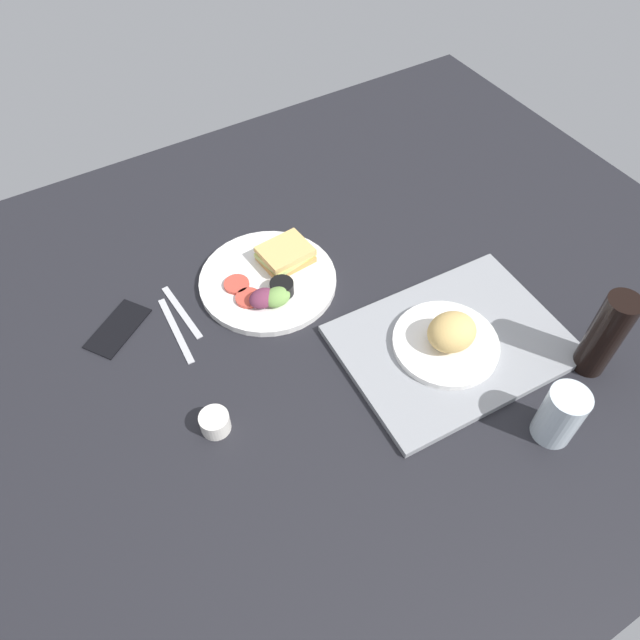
{
  "coord_description": "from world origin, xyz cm",
  "views": [
    {
      "loc": [
        40.9,
        68.05,
        98.75
      ],
      "look_at": [
        2.0,
        3.0,
        4.0
      ],
      "focal_mm": 33.28,
      "sensor_mm": 36.0,
      "label": 1
    }
  ],
  "objects_px": {
    "plate_with_salad": "(271,278)",
    "cell_phone": "(118,328)",
    "fork": "(182,312)",
    "espresso_cup": "(215,422)",
    "serving_tray": "(453,343)",
    "knife": "(176,330)",
    "soda_bottle": "(605,335)",
    "bread_plate_near": "(449,338)",
    "drinking_glass": "(560,415)"
  },
  "relations": [
    {
      "from": "espresso_cup",
      "to": "cell_phone",
      "type": "distance_m",
      "value": 0.33
    },
    {
      "from": "drinking_glass",
      "to": "knife",
      "type": "distance_m",
      "value": 0.77
    },
    {
      "from": "serving_tray",
      "to": "espresso_cup",
      "type": "distance_m",
      "value": 0.5
    },
    {
      "from": "fork",
      "to": "plate_with_salad",
      "type": "bearing_deg",
      "value": 79.47
    },
    {
      "from": "soda_bottle",
      "to": "fork",
      "type": "distance_m",
      "value": 0.85
    },
    {
      "from": "serving_tray",
      "to": "drinking_glass",
      "type": "xyz_separation_m",
      "value": [
        -0.03,
        0.25,
        0.05
      ]
    },
    {
      "from": "bread_plate_near",
      "to": "knife",
      "type": "distance_m",
      "value": 0.56
    },
    {
      "from": "espresso_cup",
      "to": "fork",
      "type": "xyz_separation_m",
      "value": [
        -0.05,
        -0.29,
        -0.02
      ]
    },
    {
      "from": "fork",
      "to": "cell_phone",
      "type": "height_order",
      "value": "cell_phone"
    },
    {
      "from": "fork",
      "to": "cell_phone",
      "type": "xyz_separation_m",
      "value": [
        0.13,
        -0.03,
        0.0
      ]
    },
    {
      "from": "drinking_glass",
      "to": "fork",
      "type": "xyz_separation_m",
      "value": [
        0.48,
        -0.62,
        -0.06
      ]
    },
    {
      "from": "soda_bottle",
      "to": "fork",
      "type": "relative_size",
      "value": 1.17
    },
    {
      "from": "serving_tray",
      "to": "knife",
      "type": "distance_m",
      "value": 0.58
    },
    {
      "from": "cell_phone",
      "to": "bread_plate_near",
      "type": "bearing_deg",
      "value": 110.06
    },
    {
      "from": "plate_with_salad",
      "to": "fork",
      "type": "distance_m",
      "value": 0.21
    },
    {
      "from": "serving_tray",
      "to": "espresso_cup",
      "type": "relative_size",
      "value": 8.04
    },
    {
      "from": "bread_plate_near",
      "to": "drinking_glass",
      "type": "relative_size",
      "value": 1.74
    },
    {
      "from": "soda_bottle",
      "to": "cell_phone",
      "type": "relative_size",
      "value": 1.38
    },
    {
      "from": "plate_with_salad",
      "to": "knife",
      "type": "distance_m",
      "value": 0.24
    },
    {
      "from": "plate_with_salad",
      "to": "cell_phone",
      "type": "relative_size",
      "value": 2.13
    },
    {
      "from": "cell_phone",
      "to": "espresso_cup",
      "type": "bearing_deg",
      "value": 69.77
    },
    {
      "from": "drinking_glass",
      "to": "espresso_cup",
      "type": "height_order",
      "value": "drinking_glass"
    },
    {
      "from": "serving_tray",
      "to": "knife",
      "type": "height_order",
      "value": "serving_tray"
    },
    {
      "from": "soda_bottle",
      "to": "cell_phone",
      "type": "distance_m",
      "value": 0.97
    },
    {
      "from": "espresso_cup",
      "to": "fork",
      "type": "height_order",
      "value": "espresso_cup"
    },
    {
      "from": "bread_plate_near",
      "to": "drinking_glass",
      "type": "bearing_deg",
      "value": 101.68
    },
    {
      "from": "drinking_glass",
      "to": "fork",
      "type": "relative_size",
      "value": 0.73
    },
    {
      "from": "serving_tray",
      "to": "bread_plate_near",
      "type": "relative_size",
      "value": 2.09
    },
    {
      "from": "serving_tray",
      "to": "bread_plate_near",
      "type": "xyz_separation_m",
      "value": [
        0.02,
        0.0,
        0.04
      ]
    },
    {
      "from": "knife",
      "to": "fork",
      "type": "bearing_deg",
      "value": 145.85
    },
    {
      "from": "bread_plate_near",
      "to": "drinking_glass",
      "type": "distance_m",
      "value": 0.25
    },
    {
      "from": "drinking_glass",
      "to": "knife",
      "type": "height_order",
      "value": "drinking_glass"
    },
    {
      "from": "drinking_glass",
      "to": "soda_bottle",
      "type": "height_order",
      "value": "soda_bottle"
    },
    {
      "from": "bread_plate_near",
      "to": "plate_with_salad",
      "type": "relative_size",
      "value": 0.7
    },
    {
      "from": "drinking_glass",
      "to": "cell_phone",
      "type": "relative_size",
      "value": 0.86
    },
    {
      "from": "cell_phone",
      "to": "serving_tray",
      "type": "bearing_deg",
      "value": 111.19
    },
    {
      "from": "soda_bottle",
      "to": "knife",
      "type": "distance_m",
      "value": 0.85
    },
    {
      "from": "bread_plate_near",
      "to": "cell_phone",
      "type": "xyz_separation_m",
      "value": [
        0.56,
        -0.4,
        -0.04
      ]
    },
    {
      "from": "cell_phone",
      "to": "plate_with_salad",
      "type": "bearing_deg",
      "value": 137.19
    },
    {
      "from": "plate_with_salad",
      "to": "knife",
      "type": "relative_size",
      "value": 1.61
    },
    {
      "from": "bread_plate_near",
      "to": "serving_tray",
      "type": "bearing_deg",
      "value": -173.84
    },
    {
      "from": "serving_tray",
      "to": "drinking_glass",
      "type": "bearing_deg",
      "value": 96.97
    },
    {
      "from": "drinking_glass",
      "to": "fork",
      "type": "height_order",
      "value": "drinking_glass"
    },
    {
      "from": "espresso_cup",
      "to": "cell_phone",
      "type": "xyz_separation_m",
      "value": [
        0.08,
        -0.32,
        -0.02
      ]
    },
    {
      "from": "plate_with_salad",
      "to": "cell_phone",
      "type": "bearing_deg",
      "value": -8.44
    },
    {
      "from": "serving_tray",
      "to": "plate_with_salad",
      "type": "xyz_separation_m",
      "value": [
        0.24,
        -0.35,
        0.01
      ]
    },
    {
      "from": "serving_tray",
      "to": "cell_phone",
      "type": "distance_m",
      "value": 0.7
    },
    {
      "from": "drinking_glass",
      "to": "fork",
      "type": "bearing_deg",
      "value": -52.47
    },
    {
      "from": "serving_tray",
      "to": "soda_bottle",
      "type": "bearing_deg",
      "value": 138.88
    },
    {
      "from": "drinking_glass",
      "to": "plate_with_salad",
      "type": "bearing_deg",
      "value": -65.68
    }
  ]
}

